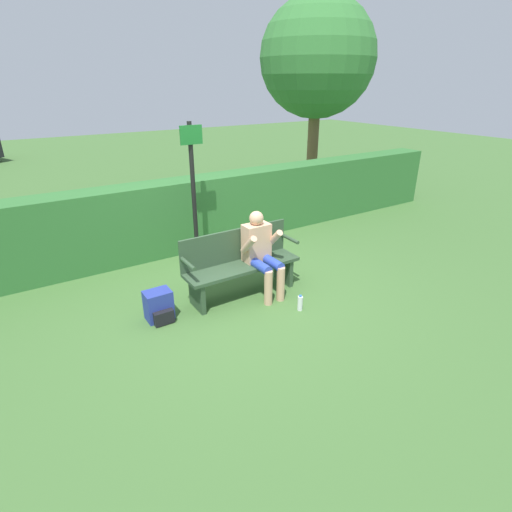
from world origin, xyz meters
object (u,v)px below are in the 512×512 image
Objects in this scene: backpack at (159,306)px; signpost at (193,185)px; tree at (317,59)px; park_bench at (240,263)px; water_bottle at (300,303)px; person_seated at (261,250)px.

backpack is 0.17× the size of signpost.
backpack is at bearing -130.16° from signpost.
backpack is 0.08× the size of tree.
park_bench reaches higher than water_bottle.
park_bench is 0.35× the size of tree.
tree is at bearing 34.72° from backpack.
person_seated is 6.52m from tree.
person_seated is 0.88m from water_bottle.
signpost is (-0.43, 2.17, 1.16)m from water_bottle.
water_bottle is (1.60, -0.78, -0.08)m from backpack.
tree is (4.59, 3.97, 2.77)m from park_bench.
water_bottle is at bearing -131.12° from tree.
signpost is (-0.03, 1.35, 0.80)m from park_bench.
tree is at bearing 29.61° from signpost.
signpost is 5.66m from tree.
person_seated is at bearing -28.83° from park_bench.
person_seated is 3.04× the size of backpack.
park_bench is 1.57m from signpost.
signpost is (1.17, 1.39, 1.08)m from backpack.
signpost is (-0.27, 1.49, 0.62)m from person_seated.
person_seated reaches higher than water_bottle.
tree is at bearing 43.42° from person_seated.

